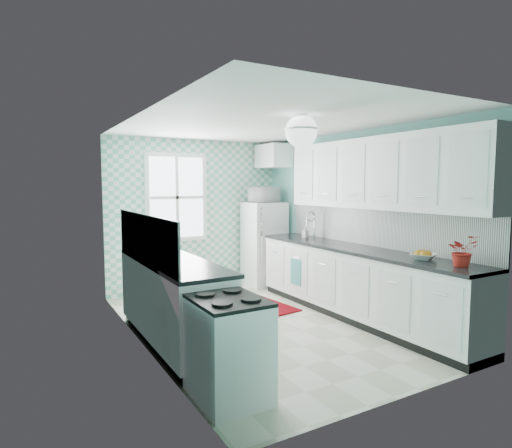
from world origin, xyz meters
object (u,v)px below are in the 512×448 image
ceiling_light (301,131)px  fruit_bowl (423,257)px  sink (306,239)px  potted_plant (462,251)px  fridge (264,244)px  microwave (264,195)px  stove (228,347)px

ceiling_light → fruit_bowl: 1.91m
sink → potted_plant: (-0.00, -2.63, 0.17)m
potted_plant → sink: bearing=89.9°
fridge → microwave: bearing=56.3°
fridge → sink: size_ratio=2.73×
ceiling_light → microwave: size_ratio=0.73×
fruit_bowl → microwave: 3.31m
fruit_bowl → ceiling_light: bearing=152.2°
fridge → fruit_bowl: bearing=-86.9°
sink → ceiling_light: bearing=-124.2°
stove → potted_plant: (2.40, -0.42, 0.67)m
stove → potted_plant: size_ratio=2.55×
fruit_bowl → fridge: bearing=91.6°
fridge → ceiling_light: bearing=-111.5°
stove → sink: 3.30m
potted_plant → stove: bearing=170.0°
ceiling_light → microwave: (1.11, 2.62, -0.74)m
microwave → fruit_bowl: bearing=89.3°
ceiling_light → stove: size_ratio=0.42×
ceiling_light → sink: size_ratio=0.66×
potted_plant → microwave: size_ratio=0.68×
fruit_bowl → microwave: (-0.09, 3.25, 0.61)m
fruit_bowl → potted_plant: bearing=-90.0°
fridge → microwave: (0.00, 0.00, 0.86)m
ceiling_light → fridge: ceiling_light is taller
potted_plant → fruit_bowl: bearing=90.0°
fruit_bowl → potted_plant: 0.48m
sink → stove: bearing=-133.5°
sink → microwave: microwave is taller
stove → microwave: (2.31, 3.29, 1.15)m
fridge → fruit_bowl: fridge is taller
fridge → sink: fridge is taller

